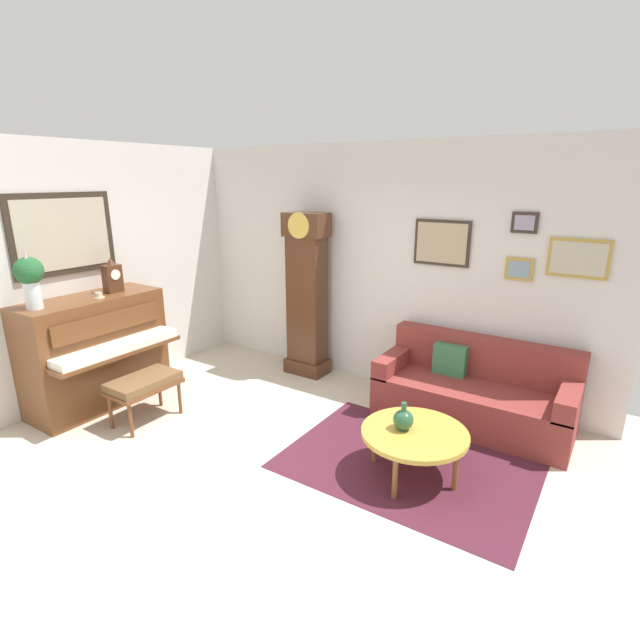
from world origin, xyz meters
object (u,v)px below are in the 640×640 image
at_px(mantel_clock, 112,277).
at_px(green_jug, 403,420).
at_px(flower_vase, 30,276).
at_px(piano, 96,351).
at_px(grandfather_clock, 307,300).
at_px(coffee_table, 415,434).
at_px(couch, 474,393).
at_px(piano_bench, 144,384).
at_px(teacup, 99,296).

bearing_deg(mantel_clock, green_jug, 5.05).
bearing_deg(mantel_clock, flower_vase, -90.03).
xyz_separation_m(piano, flower_vase, (0.00, -0.55, 0.91)).
relative_size(grandfather_clock, green_jug, 8.46).
bearing_deg(mantel_clock, coffee_table, 5.30).
bearing_deg(mantel_clock, grandfather_clock, 50.25).
height_order(couch, coffee_table, couch).
bearing_deg(mantel_clock, piano_bench, -21.02).
relative_size(mantel_clock, green_jug, 1.58).
bearing_deg(couch, teacup, -152.37).
xyz_separation_m(coffee_table, teacup, (-3.31, -0.57, 0.85)).
bearing_deg(grandfather_clock, flower_vase, -118.99).
bearing_deg(teacup, piano_bench, -3.41).
bearing_deg(grandfather_clock, coffee_table, -34.02).
distance_m(couch, green_jug, 1.29).
bearing_deg(flower_vase, mantel_clock, 89.97).
distance_m(couch, teacup, 4.00).
bearing_deg(couch, flower_vase, -146.02).
relative_size(coffee_table, teacup, 7.59).
relative_size(couch, coffee_table, 2.16).
bearing_deg(piano_bench, couch, 33.36).
relative_size(piano, teacup, 12.41).
height_order(flower_vase, green_jug, flower_vase).
relative_size(grandfather_clock, mantel_clock, 5.34).
bearing_deg(couch, coffee_table, -96.12).
bearing_deg(teacup, couch, 27.63).
xyz_separation_m(couch, teacup, (-3.45, -1.80, 0.92)).
bearing_deg(green_jug, mantel_clock, -174.95).
bearing_deg(couch, green_jug, -100.30).
relative_size(piano, grandfather_clock, 0.71).
bearing_deg(flower_vase, piano_bench, 36.20).
height_order(grandfather_clock, green_jug, grandfather_clock).
bearing_deg(teacup, piano, -157.10).
xyz_separation_m(piano, green_jug, (3.33, 0.59, -0.11)).
height_order(coffee_table, green_jug, green_jug).
xyz_separation_m(mantel_clock, teacup, (0.11, -0.25, -0.15)).
height_order(mantel_clock, flower_vase, flower_vase).
xyz_separation_m(piano_bench, mantel_clock, (-0.76, 0.29, 0.97)).
distance_m(coffee_table, flower_vase, 3.79).
bearing_deg(piano_bench, piano, -179.39).
relative_size(piano_bench, teacup, 6.03).
distance_m(piano, grandfather_clock, 2.45).
bearing_deg(coffee_table, flower_vase, -161.25).
xyz_separation_m(couch, flower_vase, (-3.56, -2.40, 1.21)).
bearing_deg(flower_vase, grandfather_clock, 61.01).
bearing_deg(piano, couch, 27.49).
height_order(grandfather_clock, coffee_table, grandfather_clock).
bearing_deg(teacup, grandfather_clock, 56.28).
height_order(piano_bench, teacup, teacup).
relative_size(piano, couch, 0.76).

